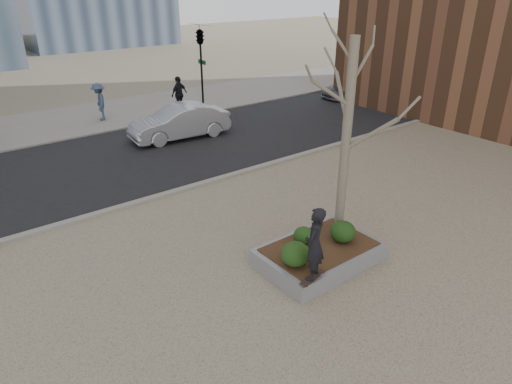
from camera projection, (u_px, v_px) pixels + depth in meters
ground at (289, 276)px, 11.21m from camera, size 120.00×120.00×0.00m
street at (126, 160)px, 18.39m from camera, size 60.00×8.00×0.02m
far_sidewalk at (71, 121)px, 23.41m from camera, size 60.00×6.00×0.02m
planter at (319, 255)px, 11.67m from camera, size 3.00×2.00×0.45m
planter_mulch at (320, 247)px, 11.56m from camera, size 2.70×1.70×0.04m
sycamore_tree at (349, 110)px, 10.92m from camera, size 2.80×2.80×6.60m
shrub_left at (295, 254)px, 10.68m from camera, size 0.69×0.69×0.59m
shrub_middle at (304, 235)px, 11.61m from camera, size 0.51×0.51×0.44m
shrub_right at (343, 232)px, 11.65m from camera, size 0.65×0.65×0.55m
skateboard at (312, 278)px, 10.32m from camera, size 0.81×0.38×0.08m
skateboarder at (315, 244)px, 9.93m from camera, size 0.76×0.68×1.74m
car_silver at (180, 122)px, 20.55m from camera, size 4.61×1.94×1.48m
car_third at (351, 87)px, 27.91m from camera, size 4.06×1.74×1.16m
pedestrian_b at (99, 102)px, 23.09m from camera, size 1.01×1.36×1.88m
pedestrian_c at (179, 94)px, 24.58m from camera, size 1.20×0.78×1.90m
traffic_light_far at (201, 69)px, 24.32m from camera, size 0.60×2.48×4.50m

